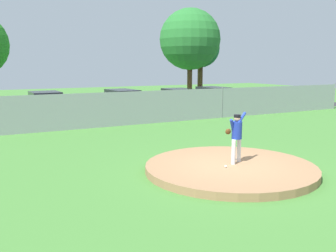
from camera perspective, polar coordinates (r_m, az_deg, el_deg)
name	(u,v)px	position (r m, az deg, el deg)	size (l,w,h in m)	color
ground_plane	(148,139)	(16.85, -3.04, -1.95)	(80.00, 80.00, 0.00)	#427A33
asphalt_strip	(93,116)	(24.71, -11.46, 1.48)	(44.00, 7.00, 0.01)	#2B2B2D
pitchers_mound	(230,168)	(11.82, 9.53, -6.39)	(5.31, 5.31, 0.23)	#99704C
pitcher_youth	(236,133)	(11.80, 10.47, -1.11)	(0.82, 0.32, 1.60)	silver
baseball	(226,166)	(11.43, 8.85, -6.14)	(0.07, 0.07, 0.07)	white
chainlink_fence	(117,109)	(20.36, -7.86, 2.58)	(35.27, 0.07, 1.97)	gray
parked_car_teal	(178,101)	(26.65, 1.59, 3.92)	(2.10, 4.19, 1.65)	#146066
parked_car_charcoal	(123,102)	(25.49, -7.00, 3.63)	(2.01, 4.74, 1.66)	#232328
parked_car_white	(46,106)	(24.40, -18.28, 2.95)	(1.94, 4.03, 1.67)	silver
parked_car_champagne	(213,98)	(28.85, 6.96, 4.29)	(1.83, 4.73, 1.65)	tan
tree_broad_right	(190,39)	(35.30, 3.40, 13.14)	(5.65, 5.65, 8.50)	#4C331E
tree_bushy_near	(200,49)	(38.05, 5.02, 11.75)	(3.83, 3.83, 6.91)	#4C331E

